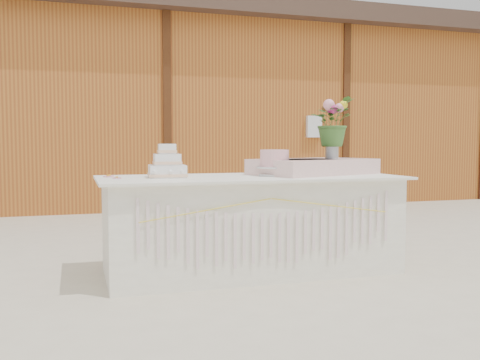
# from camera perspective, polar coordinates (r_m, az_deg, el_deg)

# --- Properties ---
(ground) EXTENTS (80.00, 80.00, 0.00)m
(ground) POSITION_cam_1_polar(r_m,az_deg,el_deg) (4.38, 1.18, -9.70)
(ground) COLOR beige
(ground) RESTS_ON ground
(barn) EXTENTS (12.60, 4.60, 3.30)m
(barn) POSITION_cam_1_polar(r_m,az_deg,el_deg) (10.14, -9.73, 7.55)
(barn) COLOR #A56322
(barn) RESTS_ON ground
(cake_table) EXTENTS (2.40, 1.00, 0.77)m
(cake_table) POSITION_cam_1_polar(r_m,az_deg,el_deg) (4.30, 1.21, -4.70)
(cake_table) COLOR white
(cake_table) RESTS_ON ground
(wedding_cake) EXTENTS (0.31, 0.31, 0.26)m
(wedding_cake) POSITION_cam_1_polar(r_m,az_deg,el_deg) (4.17, -7.78, 1.50)
(wedding_cake) COLOR white
(wedding_cake) RESTS_ON cake_table
(pink_cake_stand) EXTENTS (0.29, 0.29, 0.21)m
(pink_cake_stand) POSITION_cam_1_polar(r_m,az_deg,el_deg) (4.30, 3.69, 2.00)
(pink_cake_stand) COLOR silver
(pink_cake_stand) RESTS_ON cake_table
(satin_runner) EXTENTS (1.17, 0.91, 0.13)m
(satin_runner) POSITION_cam_1_polar(r_m,az_deg,el_deg) (4.59, 7.85, 1.43)
(satin_runner) COLOR #FFD5CD
(satin_runner) RESTS_ON cake_table
(flower_vase) EXTENTS (0.11, 0.11, 0.15)m
(flower_vase) POSITION_cam_1_polar(r_m,az_deg,el_deg) (4.65, 9.76, 3.19)
(flower_vase) COLOR #B3B3B8
(flower_vase) RESTS_ON satin_runner
(bouquet) EXTENTS (0.50, 0.49, 0.42)m
(bouquet) POSITION_cam_1_polar(r_m,az_deg,el_deg) (4.65, 9.81, 6.72)
(bouquet) COLOR #3C692A
(bouquet) RESTS_ON flower_vase
(loose_flowers) EXTENTS (0.23, 0.37, 0.02)m
(loose_flowers) POSITION_cam_1_polar(r_m,az_deg,el_deg) (4.21, -13.29, 0.38)
(loose_flowers) COLOR pink
(loose_flowers) RESTS_ON cake_table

